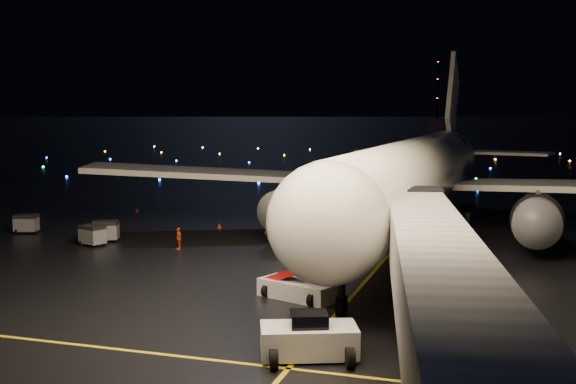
{
  "coord_description": "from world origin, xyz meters",
  "views": [
    {
      "loc": [
        21.02,
        -38.55,
        11.14
      ],
      "look_at": [
        5.02,
        12.0,
        5.0
      ],
      "focal_mm": 45.0,
      "sensor_mm": 36.0,
      "label": 1
    }
  ],
  "objects_px": {
    "belt_loader": "(298,271)",
    "crew_c": "(179,238)",
    "airliner": "(420,134)",
    "pushback_tug": "(309,335)",
    "baggage_cart_0": "(106,231)",
    "baggage_cart_1": "(92,235)",
    "baggage_cart_2": "(26,224)"
  },
  "relations": [
    {
      "from": "belt_loader",
      "to": "crew_c",
      "type": "bearing_deg",
      "value": 160.23
    },
    {
      "from": "airliner",
      "to": "crew_c",
      "type": "relative_size",
      "value": 35.83
    },
    {
      "from": "pushback_tug",
      "to": "belt_loader",
      "type": "distance_m",
      "value": 10.09
    },
    {
      "from": "belt_loader",
      "to": "baggage_cart_0",
      "type": "bearing_deg",
      "value": 169.18
    },
    {
      "from": "crew_c",
      "to": "baggage_cart_1",
      "type": "xyz_separation_m",
      "value": [
        -7.46,
        -0.63,
        -0.05
      ]
    },
    {
      "from": "crew_c",
      "to": "baggage_cart_1",
      "type": "relative_size",
      "value": 0.9
    },
    {
      "from": "airliner",
      "to": "baggage_cart_2",
      "type": "distance_m",
      "value": 36.22
    },
    {
      "from": "belt_loader",
      "to": "baggage_cart_1",
      "type": "bearing_deg",
      "value": 173.37
    },
    {
      "from": "baggage_cart_2",
      "to": "belt_loader",
      "type": "bearing_deg",
      "value": -42.24
    },
    {
      "from": "belt_loader",
      "to": "baggage_cart_0",
      "type": "height_order",
      "value": "belt_loader"
    },
    {
      "from": "airliner",
      "to": "baggage_cart_1",
      "type": "distance_m",
      "value": 29.48
    },
    {
      "from": "baggage_cart_2",
      "to": "crew_c",
      "type": "bearing_deg",
      "value": -26.28
    },
    {
      "from": "pushback_tug",
      "to": "baggage_cart_2",
      "type": "xyz_separation_m",
      "value": [
        -33.22,
        23.73,
        -0.2
      ]
    },
    {
      "from": "airliner",
      "to": "pushback_tug",
      "type": "height_order",
      "value": "airliner"
    },
    {
      "from": "crew_c",
      "to": "baggage_cart_0",
      "type": "bearing_deg",
      "value": -141.88
    },
    {
      "from": "airliner",
      "to": "pushback_tug",
      "type": "distance_m",
      "value": 35.13
    },
    {
      "from": "airliner",
      "to": "baggage_cart_0",
      "type": "height_order",
      "value": "airliner"
    },
    {
      "from": "baggage_cart_0",
      "to": "baggage_cart_2",
      "type": "height_order",
      "value": "baggage_cart_0"
    },
    {
      "from": "crew_c",
      "to": "baggage_cart_0",
      "type": "relative_size",
      "value": 0.86
    },
    {
      "from": "airliner",
      "to": "crew_c",
      "type": "xyz_separation_m",
      "value": [
        -17.24,
        -13.27,
        -8.06
      ]
    },
    {
      "from": "airliner",
      "to": "baggage_cart_2",
      "type": "relative_size",
      "value": 32.33
    },
    {
      "from": "pushback_tug",
      "to": "baggage_cart_1",
      "type": "xyz_separation_m",
      "value": [
        -24.21,
        20.32,
        -0.2
      ]
    },
    {
      "from": "pushback_tug",
      "to": "airliner",
      "type": "bearing_deg",
      "value": 67.96
    },
    {
      "from": "belt_loader",
      "to": "baggage_cart_0",
      "type": "relative_size",
      "value": 3.4
    },
    {
      "from": "airliner",
      "to": "baggage_cart_1",
      "type": "xyz_separation_m",
      "value": [
        -24.7,
        -13.9,
        -8.11
      ]
    },
    {
      "from": "pushback_tug",
      "to": "belt_loader",
      "type": "relative_size",
      "value": 0.62
    },
    {
      "from": "pushback_tug",
      "to": "belt_loader",
      "type": "bearing_deg",
      "value": 88.46
    },
    {
      "from": "baggage_cart_0",
      "to": "baggage_cart_2",
      "type": "distance_m",
      "value": 9.13
    },
    {
      "from": "baggage_cart_0",
      "to": "pushback_tug",
      "type": "bearing_deg",
      "value": -63.0
    },
    {
      "from": "airliner",
      "to": "baggage_cart_1",
      "type": "height_order",
      "value": "airliner"
    },
    {
      "from": "crew_c",
      "to": "baggage_cart_0",
      "type": "xyz_separation_m",
      "value": [
        -7.44,
        1.38,
        -0.01
      ]
    },
    {
      "from": "baggage_cart_1",
      "to": "baggage_cart_2",
      "type": "bearing_deg",
      "value": 178.84
    }
  ]
}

